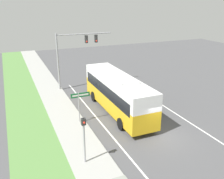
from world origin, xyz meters
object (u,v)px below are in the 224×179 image
signal_gantry (74,49)px  street_sign (80,101)px  bus (117,91)px  pedestrian_signal (84,134)px

signal_gantry → street_sign: 9.79m
bus → street_sign: (-3.92, -0.87, -0.01)m
street_sign → bus: bearing=12.5°
pedestrian_signal → street_sign: bearing=76.4°
pedestrian_signal → signal_gantry: bearing=76.7°
bus → signal_gantry: size_ratio=1.64×
bus → street_sign: bus is taller
signal_gantry → street_sign: (-2.13, -9.15, -2.75)m
bus → pedestrian_signal: bus is taller
street_sign → pedestrian_signal: bearing=-103.6°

